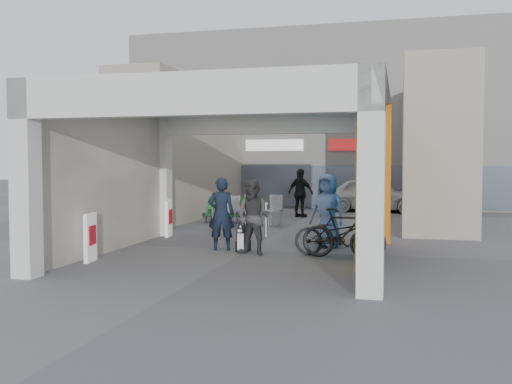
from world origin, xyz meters
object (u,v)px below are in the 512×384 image
(cafe_set, at_px, (252,215))
(man_elderly, at_px, (328,211))
(border_collie, at_px, (242,240))
(bicycle_front, at_px, (336,235))
(man_crates, at_px, (301,193))
(white_van, at_px, (374,195))
(bicycle_rear, at_px, (344,233))
(man_back_turned, at_px, (253,217))
(man_with_dog, at_px, (221,214))
(produce_stand, at_px, (224,212))

(cafe_set, relative_size, man_elderly, 0.93)
(border_collie, height_order, bicycle_front, bicycle_front)
(man_elderly, distance_m, man_crates, 7.55)
(man_elderly, distance_m, white_van, 10.46)
(border_collie, distance_m, bicycle_rear, 2.36)
(cafe_set, xyz_separation_m, white_van, (3.51, 6.52, 0.36))
(man_back_turned, height_order, bicycle_front, man_back_turned)
(man_with_dog, bearing_deg, man_elderly, -170.59)
(man_back_turned, xyz_separation_m, bicycle_rear, (1.98, 0.07, -0.31))
(border_collie, xyz_separation_m, bicycle_rear, (2.33, -0.27, 0.27))
(man_elderly, bearing_deg, bicycle_front, -55.29)
(bicycle_front, bearing_deg, border_collie, 92.13)
(man_with_dog, bearing_deg, bicycle_rear, 157.79)
(produce_stand, height_order, man_elderly, man_elderly)
(man_back_turned, xyz_separation_m, bicycle_front, (1.81, 0.16, -0.36))
(man_elderly, bearing_deg, border_collie, -127.19)
(cafe_set, height_order, white_van, white_van)
(man_with_dog, distance_m, man_elderly, 2.56)
(man_with_dog, relative_size, man_crates, 0.94)
(cafe_set, xyz_separation_m, man_with_dog, (0.54, -4.94, 0.50))
(cafe_set, bearing_deg, border_collie, -77.94)
(man_back_turned, bearing_deg, man_elderly, 59.48)
(produce_stand, distance_m, man_with_dog, 6.07)
(produce_stand, relative_size, bicycle_front, 0.72)
(man_with_dog, xyz_separation_m, man_elderly, (2.35, 1.02, 0.04))
(man_crates, distance_m, bicycle_rear, 9.08)
(produce_stand, height_order, man_crates, man_crates)
(man_with_dog, xyz_separation_m, bicycle_rear, (2.87, -0.41, -0.31))
(cafe_set, height_order, bicycle_rear, bicycle_rear)
(border_collie, distance_m, man_back_turned, 0.75)
(border_collie, height_order, man_back_turned, man_back_turned)
(man_back_turned, bearing_deg, white_van, 93.73)
(cafe_set, distance_m, man_back_turned, 5.63)
(man_back_turned, xyz_separation_m, man_elderly, (1.46, 1.50, 0.05))
(produce_stand, xyz_separation_m, man_back_turned, (2.64, -6.28, 0.49))
(border_collie, height_order, man_elderly, man_elderly)
(produce_stand, height_order, white_van, white_van)
(border_collie, bearing_deg, bicycle_front, 5.47)
(man_elderly, bearing_deg, white_van, 106.51)
(man_crates, bearing_deg, bicycle_front, 128.26)
(man_elderly, distance_m, bicycle_front, 1.44)
(produce_stand, xyz_separation_m, white_van, (4.72, 5.66, 0.36))
(cafe_set, bearing_deg, bicycle_front, -58.35)
(border_collie, bearing_deg, man_with_dog, 175.24)
(cafe_set, relative_size, man_back_turned, 0.98)
(bicycle_front, distance_m, white_van, 11.78)
(man_elderly, xyz_separation_m, bicycle_front, (0.35, -1.34, -0.40))
(border_collie, distance_m, bicycle_front, 2.17)
(man_crates, height_order, bicycle_rear, man_crates)
(produce_stand, bearing_deg, man_back_turned, -88.20)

